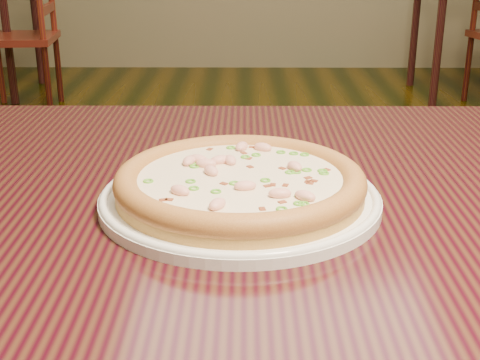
{
  "coord_description": "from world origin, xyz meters",
  "views": [
    {
      "loc": [
        -0.25,
        -0.81,
        1.04
      ],
      "look_at": [
        -0.25,
        -0.11,
        0.78
      ],
      "focal_mm": 50.0,
      "sensor_mm": 36.0,
      "label": 1
    }
  ],
  "objects_px": {
    "chair_b": "(28,37)",
    "plate": "(240,198)",
    "hero_table": "(336,262)",
    "pizza": "(240,182)"
  },
  "relations": [
    {
      "from": "hero_table",
      "to": "chair_b",
      "type": "bearing_deg",
      "value": 113.38
    },
    {
      "from": "hero_table",
      "to": "pizza",
      "type": "bearing_deg",
      "value": -157.43
    },
    {
      "from": "chair_b",
      "to": "plate",
      "type": "bearing_deg",
      "value": -68.73
    },
    {
      "from": "plate",
      "to": "hero_table",
      "type": "bearing_deg",
      "value": 22.62
    },
    {
      "from": "hero_table",
      "to": "pizza",
      "type": "relative_size",
      "value": 4.24
    },
    {
      "from": "chair_b",
      "to": "pizza",
      "type": "bearing_deg",
      "value": -68.73
    },
    {
      "from": "plate",
      "to": "pizza",
      "type": "distance_m",
      "value": 0.02
    },
    {
      "from": "hero_table",
      "to": "plate",
      "type": "distance_m",
      "value": 0.17
    },
    {
      "from": "hero_table",
      "to": "plate",
      "type": "height_order",
      "value": "plate"
    },
    {
      "from": "hero_table",
      "to": "plate",
      "type": "relative_size",
      "value": 3.78
    }
  ]
}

